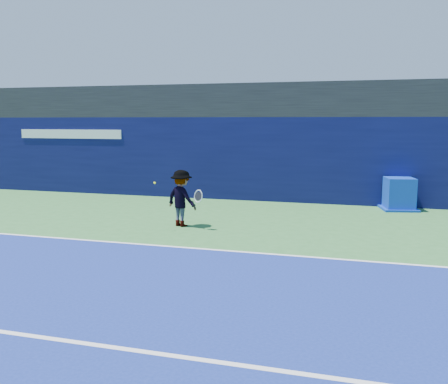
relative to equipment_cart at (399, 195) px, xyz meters
The scene contains 8 objects.
ground 11.03m from the equipment_cart, 119.47° to the right, with size 80.00×80.00×0.00m, color #337134.
baseline 8.54m from the equipment_cart, 129.43° to the right, with size 24.00×0.10×0.01m, color white.
service_line 12.80m from the equipment_cart, 115.06° to the right, with size 24.00×0.10×0.01m, color white.
stadium_band 6.54m from the equipment_cart, 160.59° to the left, with size 36.00×3.00×1.20m, color black.
back_wall_assembly 5.59m from the equipment_cart, behind, with size 36.00×1.03×3.00m.
equipment_cart is the anchor object (origin of this frame).
tennis_player 7.33m from the equipment_cart, 143.41° to the right, with size 1.31×0.94×1.55m.
tennis_ball 8.16m from the equipment_cart, 141.39° to the right, with size 0.06×0.06×0.06m.
Camera 1 is at (4.43, -7.39, 2.89)m, focal length 40.00 mm.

